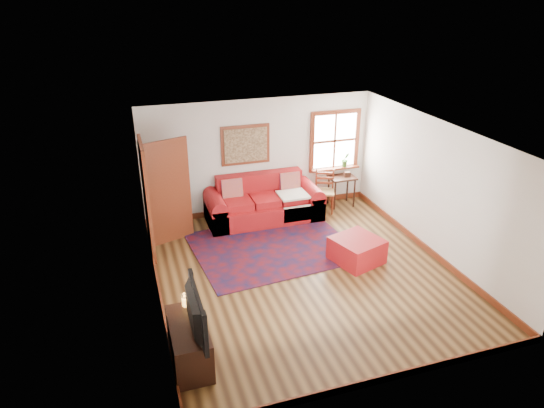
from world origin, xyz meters
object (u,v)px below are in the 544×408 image
object	(u,v)px
red_leather_sofa	(263,205)
red_ottoman	(357,250)
media_cabinet	(189,343)
ladder_back_chair	(324,189)
side_table	(342,182)

from	to	relation	value
red_leather_sofa	red_ottoman	xyz separation A→B (m)	(1.10, -2.21, -0.09)
red_leather_sofa	media_cabinet	bearing A→B (deg)	-119.58
red_leather_sofa	ladder_back_chair	distance (m)	1.43
side_table	red_leather_sofa	bearing A→B (deg)	-175.82
ladder_back_chair	media_cabinet	distance (m)	5.32
red_leather_sofa	side_table	distance (m)	1.91
red_ottoman	media_cabinet	xyz separation A→B (m)	(-3.29, -1.66, 0.07)
side_table	media_cabinet	world-z (taller)	side_table
red_ottoman	side_table	distance (m)	2.51
red_ottoman	ladder_back_chair	world-z (taller)	ladder_back_chair
side_table	ladder_back_chair	bearing A→B (deg)	-165.98
ladder_back_chair	media_cabinet	size ratio (longest dim) A/B	0.87
red_leather_sofa	ladder_back_chair	xyz separation A→B (m)	(1.41, 0.02, 0.18)
media_cabinet	red_leather_sofa	bearing A→B (deg)	60.42
red_ottoman	red_leather_sofa	bearing A→B (deg)	98.32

